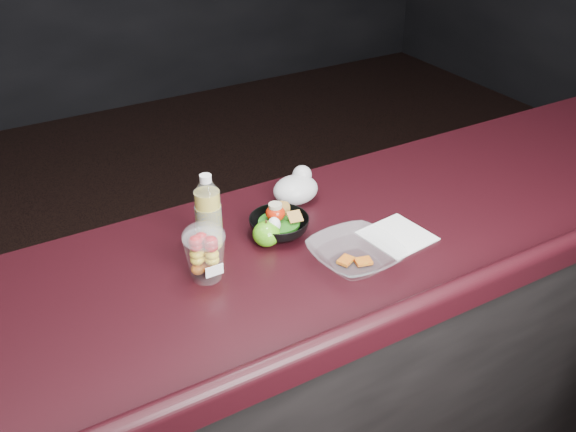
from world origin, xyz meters
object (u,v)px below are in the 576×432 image
object	(u,v)px
fruit_cup	(205,252)
green_apple	(266,234)
takeout_bowl	(355,255)
snack_bowl	(279,225)
lemonade_bottle	(208,216)

from	to	relation	value
fruit_cup	green_apple	size ratio (longest dim) A/B	1.95
green_apple	takeout_bowl	bearing A→B (deg)	-51.43
snack_bowl	takeout_bowl	world-z (taller)	snack_bowl
takeout_bowl	fruit_cup	bearing A→B (deg)	158.12
green_apple	snack_bowl	world-z (taller)	snack_bowl
lemonade_bottle	fruit_cup	world-z (taller)	lemonade_bottle
green_apple	takeout_bowl	xyz separation A→B (m)	(0.15, -0.19, -0.01)
fruit_cup	snack_bowl	size ratio (longest dim) A/B	0.81
green_apple	snack_bowl	distance (m)	0.06
lemonade_bottle	fruit_cup	size ratio (longest dim) A/B	1.39
lemonade_bottle	takeout_bowl	size ratio (longest dim) A/B	0.90
fruit_cup	snack_bowl	xyz separation A→B (m)	(0.24, 0.08, -0.05)
lemonade_bottle	green_apple	bearing A→B (deg)	-30.42
lemonade_bottle	takeout_bowl	world-z (taller)	lemonade_bottle
takeout_bowl	green_apple	bearing A→B (deg)	128.57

